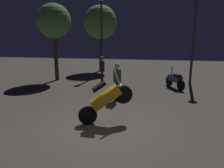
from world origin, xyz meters
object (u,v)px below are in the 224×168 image
object	(u,v)px
motorcycle_orange_foreground	(105,99)
streetlamp_far	(102,26)
motorcycle_blue_parked_left	(175,80)
person_rider_beside	(117,78)
person_bystander_far	(102,68)
streetlamp_near	(195,22)

from	to	relation	value
motorcycle_orange_foreground	streetlamp_far	size ratio (longest dim) A/B	0.31
motorcycle_blue_parked_left	person_rider_beside	bearing A→B (deg)	108.96
person_bystander_far	streetlamp_near	distance (m)	5.66
person_rider_beside	streetlamp_near	bearing A→B (deg)	-154.86
person_bystander_far	streetlamp_far	xyz separation A→B (m)	(-0.79, 3.23, 2.39)
motorcycle_blue_parked_left	streetlamp_far	world-z (taller)	streetlamp_far
motorcycle_blue_parked_left	streetlamp_far	bearing A→B (deg)	29.12
person_rider_beside	streetlamp_far	world-z (taller)	streetlamp_far
person_rider_beside	streetlamp_far	xyz separation A→B (m)	(-2.08, 5.85, 2.42)
motorcycle_orange_foreground	streetlamp_near	world-z (taller)	streetlamp_near
person_rider_beside	streetlamp_near	xyz separation A→B (m)	(3.60, 4.07, 2.48)
streetlamp_far	motorcycle_orange_foreground	bearing A→B (deg)	-75.51
motorcycle_orange_foreground	streetlamp_near	size ratio (longest dim) A/B	0.30
motorcycle_blue_parked_left	streetlamp_far	xyz separation A→B (m)	(-4.68, 3.23, 2.91)
motorcycle_blue_parked_left	motorcycle_orange_foreground	bearing A→B (deg)	127.22
person_rider_beside	motorcycle_blue_parked_left	bearing A→B (deg)	-158.13
motorcycle_blue_parked_left	person_bystander_far	size ratio (longest dim) A/B	0.95
motorcycle_blue_parked_left	streetlamp_near	size ratio (longest dim) A/B	0.28
motorcycle_orange_foreground	person_bystander_far	xyz separation A→B (m)	(-1.35, 5.08, 0.21)
motorcycle_orange_foreground	streetlamp_far	xyz separation A→B (m)	(-2.15, 8.31, 2.60)
person_rider_beside	motorcycle_orange_foreground	bearing A→B (deg)	68.15
motorcycle_orange_foreground	streetlamp_far	distance (m)	8.96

